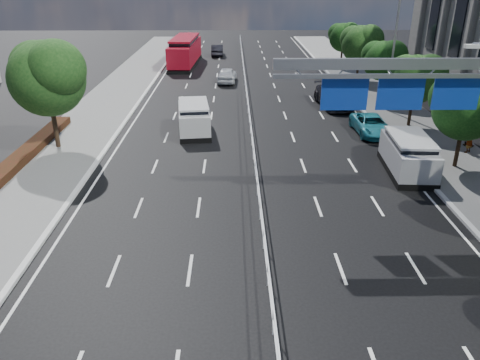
{
  "coord_description": "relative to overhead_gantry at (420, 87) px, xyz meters",
  "views": [
    {
      "loc": [
        -1.17,
        -9.43,
        10.15
      ],
      "look_at": [
        -0.9,
        7.75,
        2.4
      ],
      "focal_mm": 35.0,
      "sensor_mm": 36.0,
      "label": 1
    }
  ],
  "objects": [
    {
      "name": "median_fence",
      "position": [
        -6.74,
        12.45,
        -5.08
      ],
      "size": [
        0.05,
        85.0,
        1.02
      ],
      "color": "silver",
      "rests_on": "ground"
    },
    {
      "name": "overhead_gantry",
      "position": [
        0.0,
        0.0,
        0.0
      ],
      "size": [
        10.24,
        0.38,
        7.45
      ],
      "color": "gray",
      "rests_on": "ground"
    },
    {
      "name": "streetlight_far",
      "position": [
        3.76,
        15.95,
        -0.4
      ],
      "size": [
        2.78,
        2.4,
        9.0
      ],
      "color": "gray",
      "rests_on": "ground"
    },
    {
      "name": "near_tree_back",
      "position": [
        -18.68,
        7.92,
        -1.0
      ],
      "size": [
        4.84,
        4.51,
        6.69
      ],
      "color": "black",
      "rests_on": "ground"
    },
    {
      "name": "far_tree_d",
      "position": [
        4.51,
        4.42,
        -1.92
      ],
      "size": [
        3.85,
        3.59,
        5.34
      ],
      "color": "black",
      "rests_on": "ground"
    },
    {
      "name": "far_tree_e",
      "position": [
        4.51,
        11.93,
        -2.05
      ],
      "size": [
        3.63,
        3.38,
        5.13
      ],
      "color": "black",
      "rests_on": "ground"
    },
    {
      "name": "far_tree_f",
      "position": [
        4.5,
        19.43,
        -2.12
      ],
      "size": [
        3.52,
        3.28,
        5.02
      ],
      "color": "black",
      "rests_on": "ground"
    },
    {
      "name": "far_tree_g",
      "position": [
        4.51,
        26.92,
        -1.85
      ],
      "size": [
        3.96,
        3.69,
        5.45
      ],
      "color": "black",
      "rests_on": "ground"
    },
    {
      "name": "far_tree_h",
      "position": [
        4.5,
        34.43,
        -2.18
      ],
      "size": [
        3.41,
        3.18,
        4.91
      ],
      "color": "black",
      "rests_on": "ground"
    },
    {
      "name": "white_minivan",
      "position": [
        -10.55,
        11.06,
        -4.6
      ],
      "size": [
        2.54,
        4.89,
        2.04
      ],
      "rotation": [
        0.0,
        0.0,
        0.11
      ],
      "color": "black",
      "rests_on": "ground"
    },
    {
      "name": "red_bus",
      "position": [
        -13.37,
        35.57,
        -3.95
      ],
      "size": [
        3.14,
        10.77,
        3.18
      ],
      "rotation": [
        0.0,
        0.0,
        -0.06
      ],
      "color": "black",
      "rests_on": "ground"
    },
    {
      "name": "near_car_silver",
      "position": [
        -8.47,
        26.56,
        -4.88
      ],
      "size": [
        2.03,
        4.37,
        1.45
      ],
      "primitive_type": "imported",
      "rotation": [
        0.0,
        0.0,
        3.07
      ],
      "color": "silver",
      "rests_on": "ground"
    },
    {
      "name": "near_car_dark",
      "position": [
        -9.88,
        42.24,
        -4.92
      ],
      "size": [
        1.52,
        4.19,
        1.37
      ],
      "primitive_type": "imported",
      "rotation": [
        0.0,
        0.0,
        3.16
      ],
      "color": "black",
      "rests_on": "ground"
    },
    {
      "name": "silver_minivan",
      "position": [
        1.56,
        3.95,
        -4.6
      ],
      "size": [
        2.44,
        5.05,
        2.04
      ],
      "rotation": [
        0.0,
        0.0,
        -0.07
      ],
      "color": "black",
      "rests_on": "ground"
    },
    {
      "name": "parked_car_teal",
      "position": [
        1.41,
        10.54,
        -4.99
      ],
      "size": [
        2.18,
        4.51,
        1.24
      ],
      "primitive_type": "imported",
      "rotation": [
        0.0,
        0.0,
        0.03
      ],
      "color": "#1C6F81",
      "rests_on": "ground"
    },
    {
      "name": "parked_car_dark",
      "position": [
        0.23,
        17.56,
        -4.82
      ],
      "size": [
        2.72,
        5.62,
        1.58
      ],
      "primitive_type": "imported",
      "rotation": [
        0.0,
        0.0,
        0.1
      ],
      "color": "black",
      "rests_on": "ground"
    },
    {
      "name": "pedestrian_a",
      "position": [
        6.15,
        6.57,
        -4.64
      ],
      "size": [
        0.71,
        0.69,
        1.65
      ],
      "primitive_type": "imported",
      "rotation": [
        0.0,
        0.0,
        3.83
      ],
      "color": "gray",
      "rests_on": "sidewalk_far"
    },
    {
      "name": "pedestrian_b",
      "position": [
        6.66,
        7.73,
        -4.6
      ],
      "size": [
        1.07,
        1.03,
        1.73
      ],
      "primitive_type": "imported",
      "rotation": [
        0.0,
        0.0,
        2.49
      ],
      "color": "gray",
      "rests_on": "sidewalk_far"
    }
  ]
}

